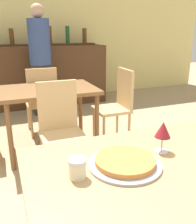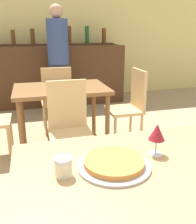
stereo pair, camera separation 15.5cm
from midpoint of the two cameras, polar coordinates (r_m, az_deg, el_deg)
wall_back at (r=5.25m, az=-10.22°, el=18.41°), size 8.00×0.05×2.80m
dining_table_near at (r=1.20m, az=14.18°, el=-16.18°), size 1.14×0.84×0.77m
dining_table_far at (r=2.84m, az=-6.86°, el=3.83°), size 1.03×0.72×0.75m
bar_counter at (r=4.81m, az=-9.04°, el=8.25°), size 2.60×0.56×1.09m
bar_back_shelf at (r=4.89m, az=-9.25°, el=15.69°), size 2.39×0.24×0.35m
chair_far_side_front at (r=2.39m, az=-4.77°, el=-2.62°), size 0.40×0.40×0.91m
chair_far_side_back at (r=3.39m, az=-8.15°, el=3.51°), size 0.40×0.40×0.91m
chair_far_side_right at (r=3.12m, az=8.90°, el=2.21°), size 0.40×0.40×0.91m
pizza_tray at (r=1.15m, az=7.61°, el=-11.67°), size 0.33×0.33×0.04m
cheese_shaker at (r=1.06m, az=-3.71°, el=-12.48°), size 0.08×0.08×0.09m
person_standing at (r=4.19m, az=-7.98°, el=12.45°), size 0.34×0.34×1.74m
wine_glass at (r=1.25m, az=16.82°, el=-4.70°), size 0.08×0.08×0.16m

